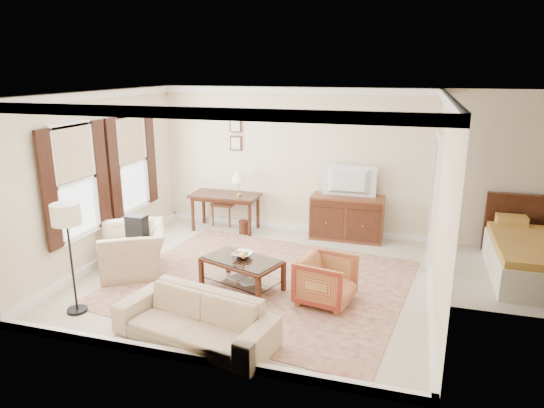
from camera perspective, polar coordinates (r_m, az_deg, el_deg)
The scene contains 20 objects.
room_shell at distance 7.28m, azimuth -2.21°, elevation 9.55°, with size 5.51×5.01×2.91m.
window_front at distance 8.13m, azimuth -22.18°, elevation 2.45°, with size 0.12×1.56×1.80m, color #CCB284, non-canonical shape.
window_rear at distance 9.40m, azimuth -16.19°, elevation 4.68°, with size 0.12×1.56×1.80m, color #CCB284, non-canonical shape.
doorway at distance 8.65m, azimuth 18.51°, elevation 0.32°, with size 0.10×1.12×2.25m, color white, non-canonical shape.
rug at distance 7.72m, azimuth -1.21°, elevation -9.16°, with size 4.32×3.70×0.01m, color maroon.
writing_desk at distance 9.97m, azimuth -5.52°, elevation 0.54°, with size 1.39×0.70×0.76m.
desk_chair at distance 10.38m, azimuth -5.65°, elevation 0.44°, with size 0.45×0.45×1.05m, color brown, non-canonical shape.
desk_lamp at distance 9.78m, azimuth -3.90°, elevation 2.45°, with size 0.32×0.32×0.50m, color silver, non-canonical shape.
framed_prints at distance 10.06m, azimuth -4.29°, elevation 8.21°, with size 0.25×0.04×0.68m, color #441F13, non-canonical shape.
sideboard at distance 9.57m, azimuth 8.79°, elevation -1.62°, with size 1.40×0.54×0.86m, color brown.
tv at distance 9.31m, azimuth 9.02°, elevation 3.78°, with size 0.99×0.57×0.13m, color black.
coffee_table at distance 7.38m, azimuth -3.56°, elevation -7.25°, with size 1.32×1.03×0.49m.
fruit_bowl at distance 7.37m, azimuth -3.51°, elevation -5.86°, with size 0.42×0.42×0.10m, color silver.
book_a at distance 7.54m, azimuth -4.47°, elevation -8.31°, with size 0.28×0.04×0.38m, color brown.
book_b at distance 7.39m, azimuth -2.94°, elevation -8.84°, with size 0.28×0.03×0.38m, color brown.
striped_armchair at distance 6.99m, azimuth 6.39°, elevation -8.64°, with size 0.74×0.69×0.76m, color maroon.
club_armchair at distance 8.25m, azimuth -16.03°, elevation -4.34°, with size 1.16×0.75×1.02m, color tan.
backpack at distance 8.24m, azimuth -15.61°, elevation -2.49°, with size 0.32×0.22×0.40m, color black.
sofa at distance 6.11m, azimuth -9.09°, elevation -12.42°, with size 2.02×0.59×0.79m, color tan.
floor_lamp at distance 6.92m, azimuth -23.00°, elevation -2.01°, with size 0.38×0.38×1.55m.
Camera 1 is at (2.31, -6.86, 3.27)m, focal length 32.00 mm.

